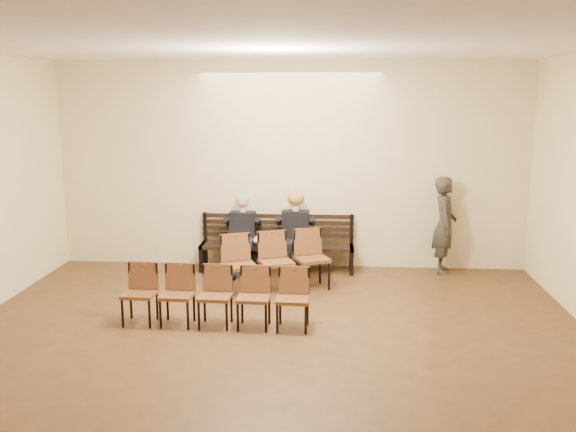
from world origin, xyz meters
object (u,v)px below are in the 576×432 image
at_px(water_bottle, 298,244).
at_px(chair_row_back, 215,297).
at_px(bench, 277,258).
at_px(laptop, 239,240).
at_px(seated_woman, 295,235).
at_px(passerby, 445,218).
at_px(chair_row_front, 276,262).
at_px(bag, 258,261).
at_px(seated_man, 242,235).

distance_m(water_bottle, chair_row_back, 2.45).
height_order(bench, laptop, laptop).
relative_size(seated_woman, passerby, 0.70).
height_order(water_bottle, chair_row_front, chair_row_front).
bearing_deg(water_bottle, bag, 144.14).
bearing_deg(seated_woman, laptop, -171.22).
bearing_deg(chair_row_back, bag, 87.01).
xyz_separation_m(seated_man, laptop, (-0.03, -0.14, -0.06)).
bearing_deg(water_bottle, passerby, 12.20).
bearing_deg(bag, chair_row_front, -71.40).
height_order(seated_man, chair_row_back, seated_man).
relative_size(bench, seated_woman, 2.00).
height_order(seated_man, bag, seated_man).
distance_m(laptop, passerby, 3.43).
distance_m(passerby, chair_row_back, 4.39).
relative_size(seated_man, seated_woman, 0.98).
distance_m(bench, seated_woman, 0.55).
xyz_separation_m(water_bottle, chair_row_front, (-0.30, -0.74, -0.12)).
distance_m(bench, laptop, 0.74).
xyz_separation_m(seated_man, bag, (0.24, 0.22, -0.50)).
bearing_deg(chair_row_back, chair_row_front, 68.28).
bearing_deg(chair_row_front, bag, 85.65).
distance_m(chair_row_front, chair_row_back, 1.65).
bearing_deg(chair_row_back, seated_man, 91.99).
xyz_separation_m(laptop, chair_row_back, (0.04, -2.41, -0.18)).
relative_size(water_bottle, chair_row_back, 0.10).
xyz_separation_m(seated_man, passerby, (3.36, 0.22, 0.30)).
relative_size(bench, chair_row_front, 1.59).
bearing_deg(seated_woman, seated_man, 180.00).
bearing_deg(laptop, seated_man, 92.70).
relative_size(seated_woman, chair_row_front, 0.79).
distance_m(bench, chair_row_front, 1.19).
bearing_deg(passerby, laptop, 103.38).
bearing_deg(bench, chair_row_front, -85.23).
bearing_deg(seated_woman, chair_row_back, -109.06).
distance_m(seated_woman, chair_row_front, 1.08).
distance_m(bench, water_bottle, 0.67).
xyz_separation_m(seated_woman, laptop, (-0.92, -0.14, -0.07)).
height_order(passerby, chair_row_back, passerby).
relative_size(laptop, chair_row_front, 0.21).
bearing_deg(seated_man, laptop, -102.13).
bearing_deg(seated_man, bench, 11.92).
distance_m(seated_woman, passerby, 2.50).
height_order(seated_man, laptop, seated_man).
bearing_deg(laptop, passerby, 20.91).
height_order(laptop, chair_row_back, chair_row_back).
bearing_deg(water_bottle, laptop, 170.94).
relative_size(seated_man, chair_row_back, 0.52).
relative_size(seated_woman, chair_row_back, 0.54).
height_order(bench, water_bottle, water_bottle).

